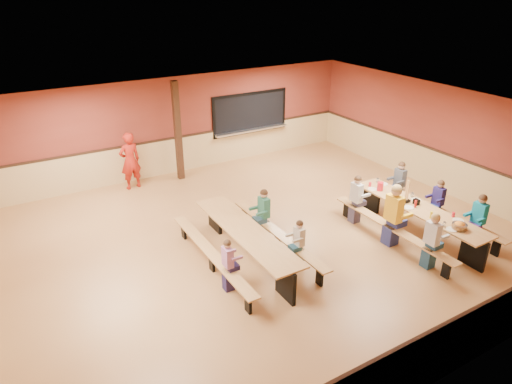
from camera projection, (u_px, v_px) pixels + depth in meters
ground at (259, 239)px, 10.82m from camera, size 12.00×12.00×0.00m
room_envelope at (259, 214)px, 10.53m from camera, size 12.04×10.04×3.02m
kitchen_pass_through at (250, 115)px, 15.26m from camera, size 2.78×0.28×1.38m
structural_post at (178, 132)px, 13.53m from camera, size 0.18×0.18×3.00m
cafeteria_table_main at (418, 215)px, 10.82m from camera, size 1.91×3.70×0.74m
cafeteria_table_second at (246, 239)px, 9.84m from camera, size 1.91×3.70×0.74m
seated_child_white_left at (431, 241)px, 9.55m from camera, size 0.39×0.32×1.26m
seated_adult_yellow at (393, 215)px, 10.36m from camera, size 0.50×0.41×1.47m
seated_child_grey_left at (356, 199)px, 11.37m from camera, size 0.39×0.32×1.24m
seated_child_teal_right at (478, 220)px, 10.37m from camera, size 0.39×0.32×1.25m
seated_child_navy_right at (437, 203)px, 11.26m from camera, size 0.36×0.29×1.18m
seated_child_char_right at (399, 184)px, 12.24m from camera, size 0.38×0.31×1.23m
seated_child_purple_sec at (228, 266)px, 8.86m from camera, size 0.32×0.27×1.12m
seated_child_green_sec at (264, 214)px, 10.65m from camera, size 0.38×0.31×1.24m
seated_child_tan_sec at (299, 244)px, 9.58m from camera, size 0.32×0.26×1.10m
standing_woman at (130, 161)px, 13.15m from camera, size 0.68×0.50×1.70m
punch_pitcher at (380, 186)px, 11.53m from camera, size 0.16×0.16×0.22m
chip_bowl at (460, 226)px, 9.76m from camera, size 0.32×0.32×0.15m
napkin_dispenser at (416, 202)px, 10.84m from camera, size 0.10×0.14×0.13m
condiment_mustard at (431, 215)px, 10.19m from camera, size 0.06×0.06×0.17m
condiment_ketchup at (416, 204)px, 10.69m from camera, size 0.06×0.06×0.17m
table_paddle at (406, 197)px, 10.93m from camera, size 0.16×0.16×0.56m
place_settings at (419, 205)px, 10.70m from camera, size 0.65×3.30×0.11m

